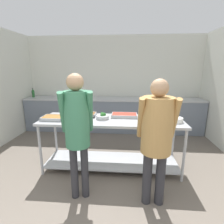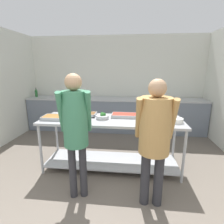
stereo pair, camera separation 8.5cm
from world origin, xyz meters
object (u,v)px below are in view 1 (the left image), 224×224
at_px(serving_tray_vegetables, 124,115).
at_px(sauce_pan, 151,116).
at_px(plate_stack, 176,120).
at_px(guest_serving_right, 77,124).
at_px(water_bottle, 33,93).
at_px(guest_serving_left, 157,132).
at_px(broccoli_bowl, 103,117).
at_px(serving_tray_roast, 53,118).
at_px(serving_tray_greens, 83,115).

bearing_deg(serving_tray_vegetables, sauce_pan, -3.74).
relative_size(plate_stack, guest_serving_right, 0.14).
distance_m(sauce_pan, water_bottle, 3.65).
bearing_deg(water_bottle, serving_tray_vegetables, -34.48).
relative_size(guest_serving_left, water_bottle, 6.36).
distance_m(broccoli_bowl, guest_serving_right, 0.83).
relative_size(guest_serving_right, water_bottle, 6.58).
xyz_separation_m(serving_tray_roast, broccoli_bowl, (0.83, 0.10, 0.01)).
bearing_deg(guest_serving_left, serving_tray_greens, 139.38).
xyz_separation_m(serving_tray_vegetables, guest_serving_left, (0.40, -0.99, 0.07)).
bearing_deg(serving_tray_vegetables, serving_tray_roast, -167.66).
distance_m(sauce_pan, guest_serving_left, 0.96).
bearing_deg(guest_serving_right, water_bottle, 126.77).
distance_m(serving_tray_roast, sauce_pan, 1.68).
bearing_deg(guest_serving_right, serving_tray_roast, 131.42).
height_order(plate_stack, guest_serving_left, guest_serving_left).
bearing_deg(serving_tray_vegetables, water_bottle, 145.52).
height_order(serving_tray_roast, guest_serving_right, guest_serving_right).
bearing_deg(serving_tray_greens, guest_serving_left, -40.62).
relative_size(serving_tray_roast, broccoli_bowl, 1.66).
height_order(serving_tray_greens, serving_tray_vegetables, same).
bearing_deg(serving_tray_roast, broccoli_bowl, 6.77).
relative_size(serving_tray_roast, serving_tray_vegetables, 0.81).
bearing_deg(broccoli_bowl, serving_tray_greens, 157.28).
bearing_deg(serving_tray_greens, broccoli_bowl, -22.72).
xyz_separation_m(serving_tray_vegetables, sauce_pan, (0.47, -0.03, 0.01)).
xyz_separation_m(broccoli_bowl, guest_serving_left, (0.77, -0.83, 0.06)).
xyz_separation_m(broccoli_bowl, water_bottle, (-2.30, 1.99, 0.10)).
xyz_separation_m(serving_tray_roast, serving_tray_greens, (0.45, 0.26, 0.00)).
relative_size(serving_tray_roast, sauce_pan, 0.87).
bearing_deg(guest_serving_right, plate_stack, 26.47).
bearing_deg(serving_tray_roast, sauce_pan, 7.87).
height_order(broccoli_bowl, guest_serving_right, guest_serving_right).
bearing_deg(broccoli_bowl, water_bottle, 139.05).
distance_m(serving_tray_greens, guest_serving_right, 0.97).
bearing_deg(serving_tray_roast, guest_serving_left, -24.52).
distance_m(serving_tray_vegetables, water_bottle, 3.24).
relative_size(serving_tray_roast, water_bottle, 1.41).
distance_m(serving_tray_greens, serving_tray_vegetables, 0.75).
relative_size(broccoli_bowl, serving_tray_vegetables, 0.49).
bearing_deg(sauce_pan, serving_tray_roast, -172.13).
xyz_separation_m(serving_tray_greens, guest_serving_left, (1.15, -0.99, 0.07)).
xyz_separation_m(sauce_pan, water_bottle, (-3.14, 1.86, 0.11)).
distance_m(guest_serving_right, water_bottle, 3.47).
relative_size(sauce_pan, water_bottle, 1.63).
xyz_separation_m(plate_stack, guest_serving_left, (-0.43, -0.75, 0.06)).
bearing_deg(plate_stack, sauce_pan, 149.48).
bearing_deg(sauce_pan, plate_stack, -30.52).
bearing_deg(guest_serving_right, serving_tray_vegetables, 58.27).
height_order(serving_tray_vegetables, sauce_pan, sauce_pan).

